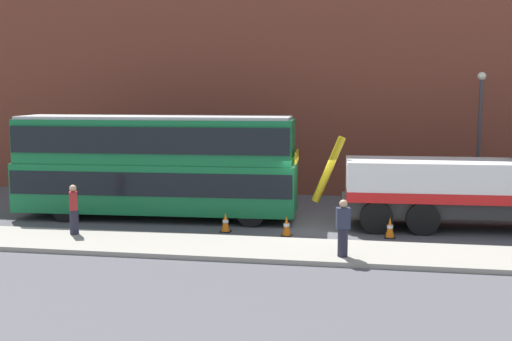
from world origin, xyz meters
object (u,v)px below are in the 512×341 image
(recovery_tow_truck, at_px, (481,182))
(traffic_cone_midway, at_px, (287,227))
(pedestrian_bystander, at_px, (343,229))
(traffic_cone_near_bus, at_px, (226,223))
(traffic_cone_near_truck, at_px, (390,228))
(street_lamp, at_px, (480,127))
(double_decker_bus, at_px, (156,162))
(pedestrian_onlooker, at_px, (74,210))

(recovery_tow_truck, height_order, traffic_cone_midway, recovery_tow_truck)
(pedestrian_bystander, distance_m, traffic_cone_midway, 3.63)
(pedestrian_bystander, height_order, traffic_cone_near_bus, pedestrian_bystander)
(recovery_tow_truck, relative_size, traffic_cone_near_truck, 14.16)
(pedestrian_bystander, relative_size, traffic_cone_near_bus, 2.38)
(traffic_cone_midway, bearing_deg, traffic_cone_near_truck, 5.36)
(street_lamp, bearing_deg, double_decker_bus, -158.91)
(double_decker_bus, height_order, traffic_cone_midway, double_decker_bus)
(pedestrian_bystander, relative_size, traffic_cone_near_truck, 2.38)
(recovery_tow_truck, bearing_deg, traffic_cone_midway, -164.76)
(traffic_cone_near_truck, bearing_deg, street_lamp, 59.77)
(pedestrian_bystander, bearing_deg, traffic_cone_near_truck, -36.74)
(recovery_tow_truck, distance_m, pedestrian_onlooker, 14.46)
(recovery_tow_truck, xyz_separation_m, pedestrian_onlooker, (-13.94, -3.76, -0.77))
(street_lamp, bearing_deg, traffic_cone_near_truck, -120.23)
(double_decker_bus, xyz_separation_m, pedestrian_bystander, (7.47, -5.11, -1.25))
(pedestrian_bystander, xyz_separation_m, street_lamp, (5.49, 10.11, 2.49))
(double_decker_bus, relative_size, pedestrian_onlooker, 6.51)
(pedestrian_bystander, xyz_separation_m, traffic_cone_midway, (-2.03, 2.94, -0.64))
(double_decker_bus, xyz_separation_m, street_lamp, (12.96, 5.00, 1.24))
(pedestrian_onlooker, bearing_deg, double_decker_bus, 40.74)
(traffic_cone_near_bus, distance_m, street_lamp, 12.37)
(traffic_cone_near_truck, bearing_deg, traffic_cone_midway, -174.64)
(traffic_cone_near_bus, bearing_deg, traffic_cone_near_truck, 0.73)
(traffic_cone_midway, distance_m, street_lamp, 10.86)
(recovery_tow_truck, height_order, traffic_cone_near_bus, recovery_tow_truck)
(pedestrian_bystander, relative_size, traffic_cone_midway, 2.38)
(traffic_cone_near_bus, relative_size, street_lamp, 0.12)
(recovery_tow_truck, relative_size, double_decker_bus, 0.92)
(pedestrian_bystander, bearing_deg, recovery_tow_truck, -54.93)
(double_decker_bus, relative_size, traffic_cone_near_truck, 15.46)
(recovery_tow_truck, relative_size, traffic_cone_near_bus, 14.16)
(pedestrian_onlooker, bearing_deg, pedestrian_bystander, -33.38)
(pedestrian_onlooker, xyz_separation_m, traffic_cone_near_bus, (4.90, 1.82, -0.64))
(pedestrian_onlooker, distance_m, traffic_cone_midway, 7.33)
(pedestrian_bystander, xyz_separation_m, traffic_cone_near_bus, (-4.27, 3.20, -0.64))
(double_decker_bus, bearing_deg, pedestrian_onlooker, -117.08)
(traffic_cone_near_bus, bearing_deg, pedestrian_bystander, -36.83)
(pedestrian_onlooker, height_order, traffic_cone_midway, pedestrian_onlooker)
(double_decker_bus, xyz_separation_m, pedestrian_onlooker, (-1.70, -3.74, -1.25))
(recovery_tow_truck, distance_m, traffic_cone_midway, 7.29)
(double_decker_bus, height_order, pedestrian_bystander, double_decker_bus)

